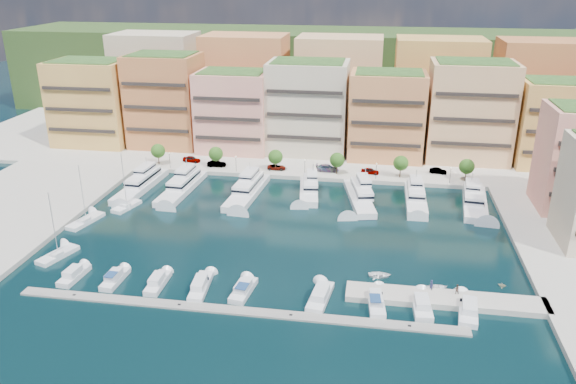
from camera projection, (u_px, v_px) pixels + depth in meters
name	position (u px, v px, depth m)	size (l,w,h in m)	color
ground	(285.00, 231.00, 115.18)	(400.00, 400.00, 0.00)	black
north_quay	(318.00, 144.00, 172.05)	(220.00, 64.00, 2.00)	#9E998E
hillside	(332.00, 109.00, 216.07)	(240.00, 40.00, 58.00)	#1C3214
south_pontoon	(234.00, 311.00, 88.10)	(72.00, 2.20, 0.35)	gray
finger_pier	(445.00, 302.00, 90.55)	(32.00, 5.00, 2.00)	#9E998E
apartment_0	(93.00, 102.00, 165.88)	(22.00, 16.50, 24.80)	#DEAD51
apartment_1	(166.00, 100.00, 164.09)	(20.00, 16.50, 26.80)	#BC763E
apartment_2	(234.00, 111.00, 159.88)	(20.00, 15.50, 22.80)	#E6A180
apartment_3	(308.00, 107.00, 158.05)	(22.00, 16.50, 25.80)	beige
apartment_4	(387.00, 115.00, 153.33)	(20.00, 15.50, 23.80)	#DA8C51
apartment_5	(469.00, 111.00, 151.35)	(22.00, 16.50, 26.80)	tan
apartment_6	(556.00, 124.00, 147.00)	(20.00, 15.50, 22.80)	#DEAD51
backblock_0	(157.00, 80.00, 185.28)	(26.00, 18.00, 30.00)	beige
backblock_1	(246.00, 82.00, 180.84)	(26.00, 18.00, 30.00)	#DA8C51
backblock_2	(339.00, 85.00, 176.40)	(26.00, 18.00, 30.00)	tan
backblock_3	(437.00, 88.00, 171.95)	(26.00, 18.00, 30.00)	#DEAD51
backblock_4	(540.00, 92.00, 167.51)	(26.00, 18.00, 30.00)	#BC763E
tree_0	(158.00, 151.00, 150.07)	(3.80, 3.80, 5.65)	#473323
tree_1	(216.00, 154.00, 147.70)	(3.80, 3.80, 5.65)	#473323
tree_2	(275.00, 157.00, 145.33)	(3.80, 3.80, 5.65)	#473323
tree_3	(337.00, 160.00, 142.97)	(3.80, 3.80, 5.65)	#473323
tree_4	(401.00, 163.00, 140.60)	(3.80, 3.80, 5.65)	#473323
tree_5	(467.00, 167.00, 138.23)	(3.80, 3.80, 5.65)	#473323
lamppost_0	(169.00, 158.00, 147.71)	(0.30, 0.30, 4.20)	black
lamppost_1	(236.00, 161.00, 145.05)	(0.30, 0.30, 4.20)	black
lamppost_2	(305.00, 165.00, 142.38)	(0.30, 0.30, 4.20)	black
lamppost_3	(376.00, 168.00, 139.71)	(0.30, 0.30, 4.20)	black
lamppost_4	(451.00, 172.00, 137.05)	(0.30, 0.30, 4.20)	black
yacht_0	(142.00, 183.00, 137.43)	(5.98, 23.13, 7.30)	silver
yacht_1	(183.00, 186.00, 136.08)	(6.26, 22.66, 7.30)	silver
yacht_2	(248.00, 189.00, 133.63)	(6.86, 22.89, 7.30)	silver
yacht_3	(309.00, 189.00, 133.98)	(6.23, 17.04, 7.30)	silver
yacht_4	(359.00, 196.00, 130.23)	(8.67, 21.77, 7.30)	silver
yacht_5	(416.00, 196.00, 129.44)	(4.53, 18.69, 7.30)	silver
yacht_6	(475.00, 201.00, 127.10)	(7.09, 20.07, 7.30)	silver
cruiser_0	(74.00, 275.00, 97.32)	(2.99, 7.31, 2.55)	silver
cruiser_1	(115.00, 279.00, 96.18)	(2.59, 7.26, 2.66)	silver
cruiser_2	(158.00, 283.00, 95.05)	(2.45, 7.51, 2.55)	silver
cruiser_3	(201.00, 287.00, 93.92)	(3.19, 9.34, 2.55)	silver
cruiser_4	(243.00, 290.00, 92.82)	(3.49, 7.88, 2.66)	silver
cruiser_6	(320.00, 297.00, 90.94)	(3.93, 9.21, 2.55)	silver
cruiser_7	(376.00, 302.00, 89.58)	(3.30, 8.90, 2.66)	silver
cruiser_8	(422.00, 306.00, 88.56)	(3.26, 8.15, 2.55)	silver
cruiser_9	(468.00, 310.00, 87.49)	(3.94, 9.26, 2.55)	silver
sailboat_2	(127.00, 207.00, 126.01)	(4.63, 7.94, 13.20)	silver
sailboat_1	(86.00, 221.00, 118.71)	(4.95, 9.61, 13.20)	silver
sailboat_0	(58.00, 255.00, 104.62)	(5.18, 8.69, 13.20)	silver
tender_2	(437.00, 288.00, 93.82)	(2.74, 3.84, 0.80)	white
tender_0	(380.00, 275.00, 97.77)	(2.78, 3.89, 0.81)	white
tender_3	(502.00, 285.00, 94.75)	(1.21, 1.40, 0.74)	#C2BE94
car_0	(192.00, 159.00, 152.83)	(1.95, 4.84, 1.65)	gray
car_1	(217.00, 164.00, 149.29)	(1.72, 4.94, 1.63)	gray
car_2	(276.00, 167.00, 147.13)	(2.23, 4.83, 1.34)	gray
car_3	(327.00, 168.00, 145.91)	(2.41, 5.93, 1.72)	gray
car_4	(370.00, 171.00, 144.03)	(1.84, 4.58, 1.56)	gray
car_5	(438.00, 171.00, 144.29)	(1.52, 4.35, 1.43)	gray
person_0	(431.00, 285.00, 91.86)	(0.66, 0.44, 1.82)	#25274B
person_1	(457.00, 289.00, 90.76)	(0.83, 0.65, 1.71)	#4E392F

